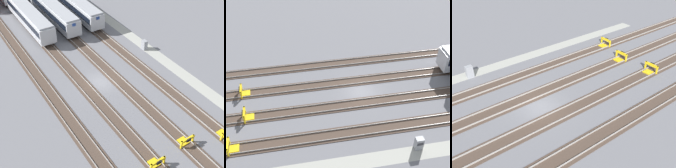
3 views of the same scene
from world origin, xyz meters
The scene contains 12 objects.
ground_plane centered at (0.00, 0.00, 0.00)m, with size 400.00×400.00×0.00m, color slate.
service_walkway centered at (0.00, -11.50, 0.00)m, with size 54.00×2.00×0.01m, color #9E9E93.
rail_track_nearest centered at (0.00, -7.19, 0.04)m, with size 90.00×2.23×0.21m.
rail_track_near_inner centered at (0.00, -2.40, 0.04)m, with size 90.00×2.24×0.21m.
rail_track_middle centered at (0.00, 2.40, 0.04)m, with size 90.00×2.24×0.21m.
rail_track_far_inner centered at (0.00, 7.19, 0.04)m, with size 90.00×2.23×0.21m.
subway_car_front_row_centre centered at (21.56, -2.38, 2.04)m, with size 18.00×2.85×3.70m.
subway_car_front_row_right_inner centered at (21.56, 2.36, 2.04)m, with size 18.00×2.87×3.70m.
subway_car_back_row_leftmost centered at (21.56, -7.15, 2.04)m, with size 18.04×3.09×3.70m.
bumper_stop_near_inner_track centered at (-15.25, -2.39, 0.51)m, with size 1.36×2.01×1.22m.
bumper_stop_middle_track centered at (-15.88, 2.40, 0.51)m, with size 1.37×2.01×1.22m.
electrical_cabinet centered at (3.90, -10.86, 0.80)m, with size 0.90×0.73×1.60m.
Camera 1 is at (-31.09, 17.55, 27.60)m, focal length 50.00 mm.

